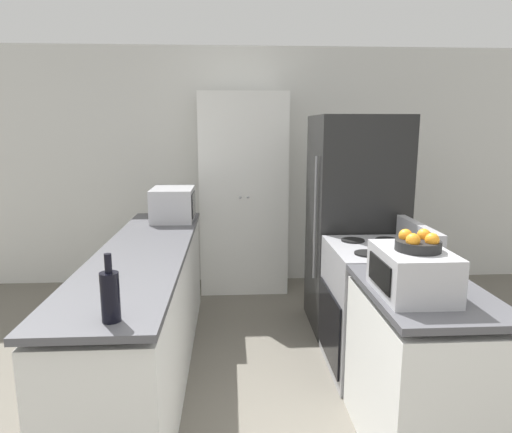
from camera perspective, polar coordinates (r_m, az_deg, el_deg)
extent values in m
cube|color=silver|center=(5.15, -1.02, 6.12)|extent=(7.00, 0.06, 2.60)
cube|color=silver|center=(3.40, -13.52, -12.06)|extent=(0.58, 2.65, 0.85)
cube|color=#4C4C51|center=(3.25, -13.90, -4.26)|extent=(0.60, 2.70, 0.04)
cube|color=silver|center=(2.74, 19.76, -18.35)|extent=(0.58, 0.90, 0.85)
cube|color=#4C4C51|center=(2.55, 20.47, -8.89)|extent=(0.60, 0.91, 0.04)
cube|color=white|center=(4.88, -1.59, 2.88)|extent=(0.91, 0.49, 2.10)
sphere|color=#B2B2B7|center=(4.62, -1.99, 2.42)|extent=(0.03, 0.03, 0.03)
sphere|color=#B2B2B7|center=(4.63, -1.00, 2.43)|extent=(0.03, 0.03, 0.03)
cube|color=#9E9EA3|center=(3.45, 14.57, -11.11)|extent=(0.64, 0.74, 0.92)
cube|color=black|center=(3.41, 9.09, -13.24)|extent=(0.02, 0.66, 0.51)
cube|color=#9E9EA3|center=(3.39, 19.69, -2.23)|extent=(0.06, 0.71, 0.16)
cylinder|color=black|center=(3.10, 13.73, -4.50)|extent=(0.17, 0.17, 0.01)
cylinder|color=black|center=(3.44, 12.01, -2.92)|extent=(0.17, 0.17, 0.01)
cylinder|color=black|center=(3.19, 18.15, -4.33)|extent=(0.17, 0.17, 0.01)
cylinder|color=black|center=(3.51, 16.05, -2.82)|extent=(0.17, 0.17, 0.01)
cube|color=black|center=(4.04, 12.22, -0.91)|extent=(0.74, 0.72, 1.84)
cylinder|color=gray|center=(3.75, 7.39, -0.25)|extent=(0.02, 0.02, 1.01)
cube|color=#B2B2B7|center=(4.18, -10.32, 1.55)|extent=(0.36, 0.50, 0.29)
cube|color=black|center=(4.12, -7.81, 1.50)|extent=(0.01, 0.31, 0.21)
cylinder|color=black|center=(2.07, -17.75, -9.57)|extent=(0.08, 0.08, 0.22)
cylinder|color=black|center=(2.03, -18.00, -5.57)|extent=(0.03, 0.03, 0.08)
cube|color=#B2B2B7|center=(2.41, 19.00, -6.59)|extent=(0.33, 0.45, 0.23)
cube|color=black|center=(2.35, 15.18, -6.80)|extent=(0.01, 0.31, 0.14)
cylinder|color=black|center=(2.36, 19.59, -3.44)|extent=(0.22, 0.22, 0.05)
sphere|color=orange|center=(2.41, 20.25, -2.23)|extent=(0.07, 0.07, 0.07)
sphere|color=orange|center=(2.37, 18.19, -2.29)|extent=(0.07, 0.07, 0.07)
sphere|color=orange|center=(2.29, 19.03, -2.82)|extent=(0.07, 0.07, 0.07)
sphere|color=orange|center=(2.33, 21.15, -2.75)|extent=(0.07, 0.07, 0.07)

